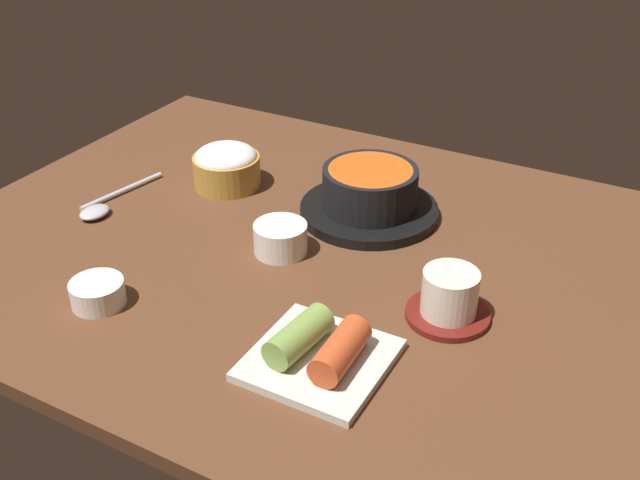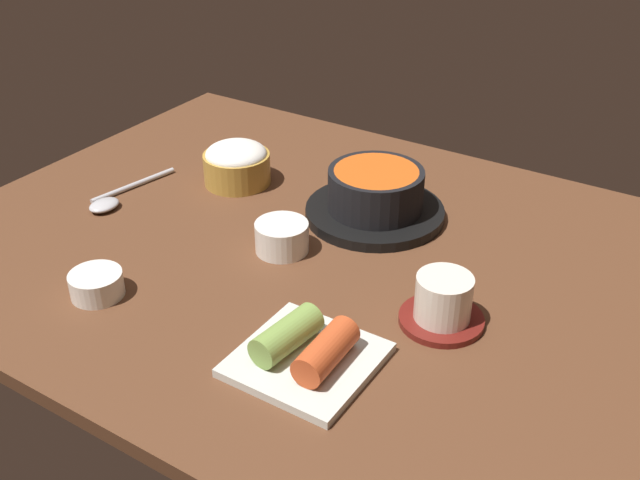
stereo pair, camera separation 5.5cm
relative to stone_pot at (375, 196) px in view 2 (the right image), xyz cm
name	(u,v)px [view 2 (the right image)]	position (x,y,z in cm)	size (l,w,h in cm)	color
dining_table	(315,255)	(-2.42, -11.69, -4.26)	(100.00, 76.00, 2.00)	#56331E
stone_pot	(375,196)	(0.00, 0.00, 0.00)	(19.57, 19.57, 7.24)	black
rice_bowl	(237,163)	(-22.98, -1.82, 0.02)	(10.13, 10.13, 6.50)	#B78C38
tea_cup_with_saucer	(443,302)	(18.25, -17.38, -0.49)	(9.71, 9.71, 6.07)	maroon
banchan_cup_center	(282,236)	(-5.90, -14.33, -1.13)	(7.02, 7.02, 3.99)	white
kimchi_plate	(306,351)	(9.27, -31.55, -1.62)	(13.99, 13.99, 4.48)	silver
side_bowl_near	(96,284)	(-18.67, -34.50, -1.64)	(6.38, 6.38, 3.00)	white
spoon	(113,199)	(-34.23, -16.79, -2.64)	(4.97, 16.77, 1.35)	#B7B7BC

